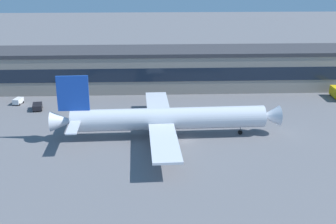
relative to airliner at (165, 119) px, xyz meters
name	(u,v)px	position (x,y,z in m)	size (l,w,h in m)	color
ground_plane	(186,141)	(4.86, -3.12, -4.68)	(600.00, 600.00, 0.00)	slate
terminal_building	(174,68)	(4.86, 44.97, 2.00)	(188.45, 18.57, 13.32)	gray
airliner	(165,119)	(0.00, 0.00, 0.00)	(55.96, 47.85, 15.82)	silver
pushback_tractor	(37,106)	(-36.50, 22.10, -3.63)	(3.49, 5.22, 1.75)	black
baggage_tug	(18,101)	(-43.66, 27.84, -3.60)	(2.62, 3.89, 1.85)	white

